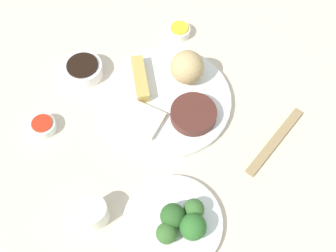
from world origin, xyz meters
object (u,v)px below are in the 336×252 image
sauce_ramekin_hot_mustard (179,31)px  chopsticks_pair (275,141)px  broccoli_plate (172,223)px  sauce_ramekin_sweet_and_sour (43,126)px  teacup (94,213)px  main_plate (166,101)px  soy_sauce_bowl (84,70)px

sauce_ramekin_hot_mustard → chopsticks_pair: 0.38m
broccoli_plate → sauce_ramekin_hot_mustard: (-0.32, -0.38, 0.00)m
broccoli_plate → sauce_ramekin_sweet_and_sour: size_ratio=3.54×
teacup → main_plate: bearing=-154.5°
soy_sauce_bowl → sauce_ramekin_hot_mustard: 0.27m
broccoli_plate → sauce_ramekin_hot_mustard: 0.50m
soy_sauce_bowl → teacup: size_ratio=1.63×
main_plate → broccoli_plate: (0.16, 0.24, -0.00)m
main_plate → sauce_ramekin_hot_mustard: size_ratio=5.34×
soy_sauce_bowl → teacup: 0.36m
teacup → sauce_ramekin_sweet_and_sour: bearing=-93.8°
soy_sauce_bowl → sauce_ramekin_sweet_and_sour: size_ratio=1.64×
sauce_ramekin_sweet_and_sour → soy_sauce_bowl: bearing=-153.5°
broccoli_plate → soy_sauce_bowl: size_ratio=2.16×
main_plate → teacup: 0.31m
teacup → chopsticks_pair: bearing=166.6°
broccoli_plate → teacup: 0.16m
main_plate → chopsticks_pair: (-0.13, 0.23, -0.00)m
main_plate → soy_sauce_bowl: bearing=-59.8°
broccoli_plate → teacup: bearing=-42.5°
soy_sauce_bowl → main_plate: bearing=120.2°
sauce_ramekin_sweet_and_sour → sauce_ramekin_hot_mustard: bearing=-175.0°
sauce_ramekin_sweet_and_sour → broccoli_plate: bearing=105.8°
teacup → chopsticks_pair: (-0.41, 0.10, -0.02)m
teacup → chopsticks_pair: size_ratio=0.28×
main_plate → teacup: (0.28, 0.13, 0.02)m
sauce_ramekin_hot_mustard → teacup: bearing=32.9°
soy_sauce_bowl → sauce_ramekin_hot_mustard: soy_sauce_bowl is taller
sauce_ramekin_sweet_and_sour → teacup: teacup is taller
main_plate → broccoli_plate: 0.29m
sauce_ramekin_sweet_and_sour → sauce_ramekin_hot_mustard: (-0.41, -0.04, 0.00)m
soy_sauce_bowl → teacup: bearing=62.1°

